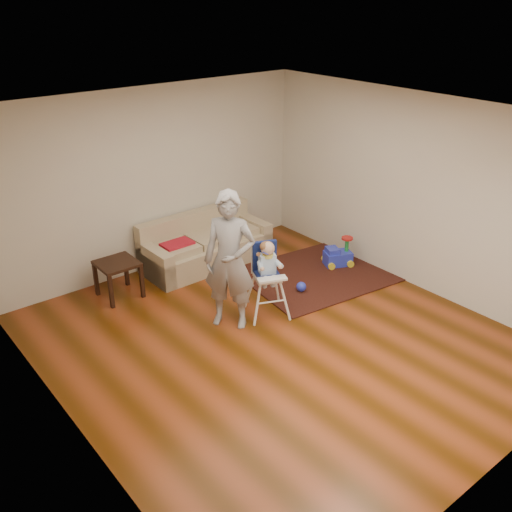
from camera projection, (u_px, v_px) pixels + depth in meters
ground at (277, 341)px, 6.94m from camera, size 5.50×5.50×0.00m
room_envelope at (249, 183)px, 6.50m from camera, size 5.04×5.52×2.72m
sofa at (206, 241)px, 8.71m from camera, size 2.00×0.84×0.77m
side_table at (119, 279)px, 7.84m from camera, size 0.52×0.52×0.52m
area_rug at (321, 273)px, 8.56m from camera, size 2.42×1.94×0.02m
ride_on_toy at (338, 251)px, 8.71m from camera, size 0.49×0.43×0.44m
toy_ball at (301, 287)px, 8.01m from camera, size 0.14×0.14×0.14m
high_chair at (267, 280)px, 7.31m from camera, size 0.63×0.63×1.04m
adult at (230, 261)px, 6.94m from camera, size 0.73×0.77×1.77m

